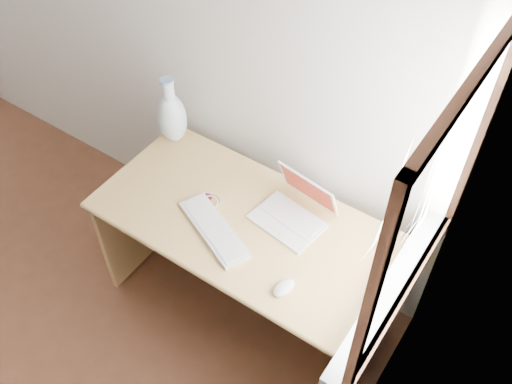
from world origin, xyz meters
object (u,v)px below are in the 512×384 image
Objects in this scene: external_keyboard at (214,229)px; laptop at (292,210)px; desk at (253,236)px; vase at (172,116)px.

laptop is at bearing 71.09° from external_keyboard.
vase reaches higher than desk.
desk is 0.71m from vase.
laptop is 0.89× the size of vase.
desk is 3.62× the size of vase.
vase is (-0.77, 0.10, 0.10)m from laptop.
vase is (-0.60, 0.16, 0.36)m from desk.
external_keyboard is at bearing -108.48° from desk.
laptop is (0.17, 0.06, 0.25)m from desk.
laptop reaches higher than desk.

